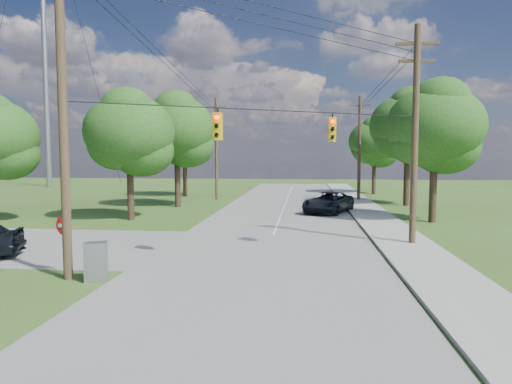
# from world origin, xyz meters

# --- Properties ---
(ground) EXTENTS (140.00, 140.00, 0.00)m
(ground) POSITION_xyz_m (0.00, 0.00, 0.00)
(ground) COLOR #36511B
(ground) RESTS_ON ground
(main_road) EXTENTS (10.00, 100.00, 0.03)m
(main_road) POSITION_xyz_m (2.00, 5.00, 0.01)
(main_road) COLOR gray
(main_road) RESTS_ON ground
(sidewalk_east) EXTENTS (2.60, 100.00, 0.12)m
(sidewalk_east) POSITION_xyz_m (8.70, 5.00, 0.06)
(sidewalk_east) COLOR #A29F97
(sidewalk_east) RESTS_ON ground
(pole_sw) EXTENTS (2.00, 0.32, 12.00)m
(pole_sw) POSITION_xyz_m (-4.60, 0.40, 6.23)
(pole_sw) COLOR brown
(pole_sw) RESTS_ON ground
(pole_ne) EXTENTS (2.00, 0.32, 10.50)m
(pole_ne) POSITION_xyz_m (8.90, 8.00, 5.47)
(pole_ne) COLOR brown
(pole_ne) RESTS_ON ground
(pole_north_e) EXTENTS (2.00, 0.32, 10.00)m
(pole_north_e) POSITION_xyz_m (8.90, 30.00, 5.13)
(pole_north_e) COLOR brown
(pole_north_e) RESTS_ON ground
(pole_north_w) EXTENTS (2.00, 0.32, 10.00)m
(pole_north_w) POSITION_xyz_m (-5.00, 30.00, 5.13)
(pole_north_w) COLOR brown
(pole_north_w) RESTS_ON ground
(power_lines) EXTENTS (13.93, 29.62, 4.93)m
(power_lines) POSITION_xyz_m (1.50, 11.54, 9.15)
(power_lines) COLOR black
(power_lines) RESTS_ON ground
(traffic_signals) EXTENTS (4.91, 3.27, 1.05)m
(traffic_signals) POSITION_xyz_m (2.55, 4.43, 5.50)
(traffic_signals) COLOR yellow
(traffic_signals) RESTS_ON ground
(radio_mast) EXTENTS (0.70, 0.70, 45.00)m
(radio_mast) POSITION_xyz_m (-32.00, 46.00, 22.50)
(radio_mast) COLOR gray
(radio_mast) RESTS_ON ground
(tree_w_near) EXTENTS (6.00, 6.00, 8.40)m
(tree_w_near) POSITION_xyz_m (-8.00, 15.00, 5.92)
(tree_w_near) COLOR #402C20
(tree_w_near) RESTS_ON ground
(tree_w_mid) EXTENTS (6.40, 6.40, 9.22)m
(tree_w_mid) POSITION_xyz_m (-7.00, 23.00, 6.58)
(tree_w_mid) COLOR #402C20
(tree_w_mid) RESTS_ON ground
(tree_w_far) EXTENTS (6.00, 6.00, 8.73)m
(tree_w_far) POSITION_xyz_m (-9.00, 33.00, 6.25)
(tree_w_far) COLOR #402C20
(tree_w_far) RESTS_ON ground
(tree_e_near) EXTENTS (6.20, 6.20, 8.81)m
(tree_e_near) POSITION_xyz_m (12.00, 16.00, 6.25)
(tree_e_near) COLOR #402C20
(tree_e_near) RESTS_ON ground
(tree_e_mid) EXTENTS (6.60, 6.60, 9.64)m
(tree_e_mid) POSITION_xyz_m (12.50, 26.00, 6.91)
(tree_e_mid) COLOR #402C20
(tree_e_mid) RESTS_ON ground
(tree_e_far) EXTENTS (5.80, 5.80, 8.32)m
(tree_e_far) POSITION_xyz_m (11.50, 38.00, 5.92)
(tree_e_far) COLOR #402C20
(tree_e_far) RESTS_ON ground
(car_main_north) EXTENTS (4.54, 6.19, 1.56)m
(car_main_north) POSITION_xyz_m (5.50, 20.18, 0.81)
(car_main_north) COLOR black
(car_main_north) RESTS_ON main_road
(control_cabinet) EXTENTS (0.89, 0.76, 1.36)m
(control_cabinet) POSITION_xyz_m (-3.50, 0.26, 0.68)
(control_cabinet) COLOR gray
(control_cabinet) RESTS_ON ground
(do_not_enter_sign) EXTENTS (0.70, 0.21, 2.16)m
(do_not_enter_sign) POSITION_xyz_m (-5.03, 1.00, 1.59)
(do_not_enter_sign) COLOR gray
(do_not_enter_sign) RESTS_ON ground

